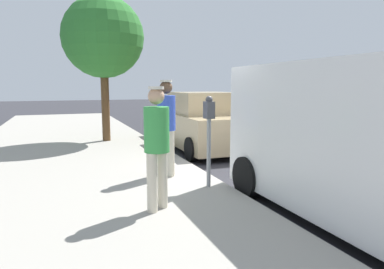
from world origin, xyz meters
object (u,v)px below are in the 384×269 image
pedestrian_in_green (157,140)px  pedestrian_in_blue (166,121)px  street_tree (103,38)px  parking_meter_near (209,126)px  parked_sedan_behind (201,123)px

pedestrian_in_green → pedestrian_in_blue: bearing=-110.9°
pedestrian_in_blue → pedestrian_in_green: size_ratio=1.07×
street_tree → pedestrian_in_green: bearing=88.9°
pedestrian_in_green → street_tree: bearing=-91.1°
parking_meter_near → parked_sedan_behind: bearing=-110.9°
pedestrian_in_blue → street_tree: (0.52, -4.70, 2.07)m
parked_sedan_behind → street_tree: size_ratio=1.03×
pedestrian_in_green → street_tree: size_ratio=0.39×
parking_meter_near → parked_sedan_behind: 4.44m
pedestrian_in_green → parked_sedan_behind: 5.58m
pedestrian_in_blue → pedestrian_in_green: 1.82m
pedestrian_in_blue → parked_sedan_behind: 3.80m
parking_meter_near → street_tree: 6.08m
street_tree → parking_meter_near: bearing=99.8°
pedestrian_in_green → parked_sedan_behind: bearing=-118.6°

